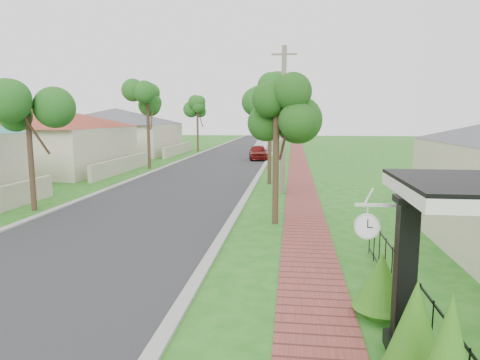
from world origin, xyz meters
The scene contains 16 objects.
ground centered at (0.00, 0.00, 0.00)m, with size 160.00×160.00×0.00m, color #1F6518.
road centered at (-3.00, 20.00, 0.00)m, with size 7.00×120.00×0.02m, color #28282B.
kerb_right centered at (0.65, 20.00, 0.00)m, with size 0.30×120.00×0.10m, color #9E9E99.
kerb_left centered at (-6.65, 20.00, 0.00)m, with size 0.30×120.00×0.10m, color #9E9E99.
sidewalk centered at (3.25, 20.00, 0.00)m, with size 1.50×120.00×0.03m, color brown.
porch_post centered at (4.55, -1.00, 1.12)m, with size 0.48×0.48×2.52m.
picket_fence centered at (4.90, 0.00, 0.53)m, with size 0.03×8.02×1.00m.
street_trees centered at (-2.87, 26.84, 4.54)m, with size 10.70×37.65×5.89m.
hedge_row centered at (4.45, -1.59, 0.75)m, with size 0.91×4.24×2.03m.
far_house_red centered at (-14.97, 20.00, 2.34)m, with size 15.56×15.56×4.60m.
far_house_grey centered at (-14.97, 34.00, 2.34)m, with size 15.56×15.56×4.60m.
parked_car_red centered at (-0.23, 29.60, 0.65)m, with size 1.54×3.82×1.30m, color maroon.
parked_car_white centered at (-0.26, 37.05, 0.65)m, with size 1.38×3.97×1.31m, color silver.
near_tree centered at (2.20, 7.00, 3.89)m, with size 1.91×1.91×4.90m.
utility_pole centered at (2.30, 13.05, 3.57)m, with size 1.20×0.24×7.02m.
station_clock centered at (4.02, -0.60, 1.95)m, with size 0.70×0.13×0.60m.
Camera 1 is at (2.77, -7.67, 3.71)m, focal length 32.00 mm.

